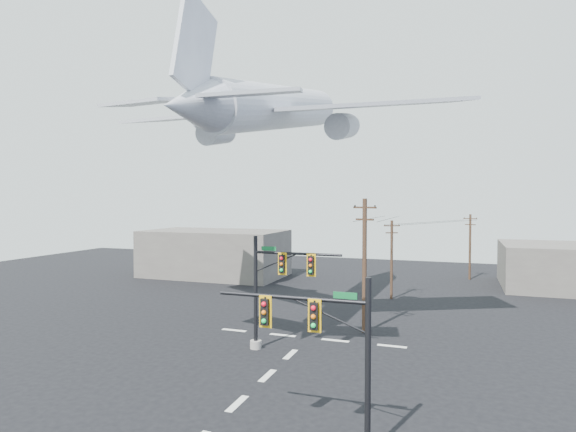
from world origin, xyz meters
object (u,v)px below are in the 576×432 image
at_px(signal_mast_far, 273,290).
at_px(utility_pole_b, 392,258).
at_px(utility_pole_c, 470,245).
at_px(utility_pole_a, 364,263).
at_px(signal_mast_near, 333,357).
at_px(airliner, 277,109).

height_order(signal_mast_far, utility_pole_b, utility_pole_b).
bearing_deg(signal_mast_far, utility_pole_c, 69.50).
distance_m(utility_pole_a, utility_pole_b, 13.26).
relative_size(signal_mast_near, signal_mast_far, 0.92).
distance_m(signal_mast_near, utility_pole_a, 17.57).
height_order(utility_pole_b, airliner, airliner).
bearing_deg(signal_mast_far, airliner, 108.29).
bearing_deg(airliner, signal_mast_far, -160.86).
height_order(utility_pole_b, utility_pole_c, utility_pole_c).
bearing_deg(utility_pole_a, utility_pole_c, 98.76).
bearing_deg(utility_pole_b, signal_mast_far, -126.24).
bearing_deg(utility_pole_b, utility_pole_c, 41.85).
bearing_deg(utility_pole_b, utility_pole_a, -112.58).
distance_m(utility_pole_a, utility_pole_c, 29.58).
xyz_separation_m(utility_pole_b, airliner, (-7.53, -12.76, 13.23)).
distance_m(signal_mast_far, airliner, 15.17).
distance_m(signal_mast_near, airliner, 24.24).
distance_m(signal_mast_far, utility_pole_c, 37.17).
bearing_deg(utility_pole_b, signal_mast_near, -108.12).
height_order(signal_mast_near, utility_pole_b, utility_pole_b).
height_order(utility_pole_a, utility_pole_c, utility_pole_a).
xyz_separation_m(signal_mast_near, utility_pole_c, (6.11, 45.82, 0.52)).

